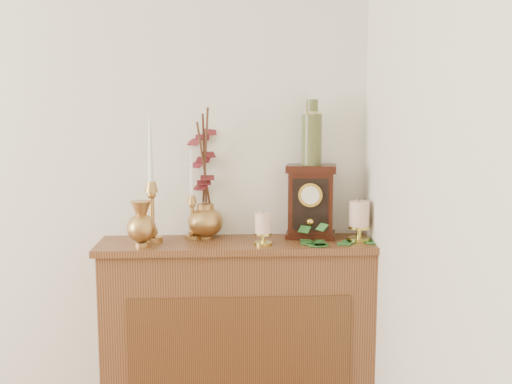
{
  "coord_description": "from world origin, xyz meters",
  "views": [
    {
      "loc": [
        1.35,
        -0.52,
        1.51
      ],
      "look_at": [
        1.48,
        2.05,
        1.16
      ],
      "focal_mm": 42.0,
      "sensor_mm": 36.0,
      "label": 1
    }
  ],
  "objects": [
    {
      "name": "pillar_candle_left",
      "position": [
        1.51,
        2.01,
        1.01
      ],
      "size": [
        0.08,
        0.08,
        0.15
      ],
      "rotation": [
        0.0,
        0.0,
        -0.1
      ],
      "color": "gold",
      "rests_on": "console_shelf"
    },
    {
      "name": "ivy_garland",
      "position": [
        1.88,
        2.06,
        0.94
      ],
      "size": [
        0.49,
        0.21,
        0.09
      ],
      "rotation": [
        0.0,
        0.0,
        -0.27
      ],
      "color": "#255E24",
      "rests_on": "console_shelf"
    },
    {
      "name": "ceramic_vase",
      "position": [
        1.74,
        2.17,
        1.4
      ],
      "size": [
        0.09,
        0.09,
        0.29
      ],
      "rotation": [
        0.0,
        0.0,
        -0.18
      ],
      "color": "#172E23",
      "rests_on": "mantel_clock"
    },
    {
      "name": "console_shelf",
      "position": [
        1.4,
        2.1,
        0.44
      ],
      "size": [
        1.24,
        0.34,
        0.93
      ],
      "color": "brown",
      "rests_on": "ground"
    },
    {
      "name": "ginger_jar",
      "position": [
        1.25,
        2.21,
        1.2
      ],
      "size": [
        0.24,
        0.26,
        0.59
      ],
      "rotation": [
        0.0,
        0.0,
        -0.22
      ],
      "color": "tan",
      "rests_on": "console_shelf"
    },
    {
      "name": "mantel_clock",
      "position": [
        1.74,
        2.17,
        1.09
      ],
      "size": [
        0.25,
        0.19,
        0.33
      ],
      "rotation": [
        0.0,
        0.0,
        -0.18
      ],
      "color": "#34140A",
      "rests_on": "console_shelf"
    },
    {
      "name": "bud_vase",
      "position": [
        0.99,
        2.0,
        1.03
      ],
      "size": [
        0.12,
        0.12,
        0.2
      ],
      "rotation": [
        0.0,
        0.0,
        -0.41
      ],
      "color": "tan",
      "rests_on": "console_shelf"
    },
    {
      "name": "pillar_candle_right",
      "position": [
        1.94,
        2.07,
        1.03
      ],
      "size": [
        0.1,
        0.1,
        0.19
      ],
      "rotation": [
        0.0,
        0.0,
        0.08
      ],
      "color": "gold",
      "rests_on": "console_shelf"
    },
    {
      "name": "candlestick_left",
      "position": [
        1.02,
        2.11,
        1.11
      ],
      "size": [
        0.09,
        0.09,
        0.55
      ],
      "rotation": [
        0.0,
        0.0,
        -0.14
      ],
      "color": "tan",
      "rests_on": "console_shelf"
    },
    {
      "name": "candlestick_center",
      "position": [
        1.2,
        2.16,
        1.06
      ],
      "size": [
        0.07,
        0.07,
        0.41
      ],
      "rotation": [
        0.0,
        0.0,
        0.03
      ],
      "color": "tan",
      "rests_on": "console_shelf"
    }
  ]
}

